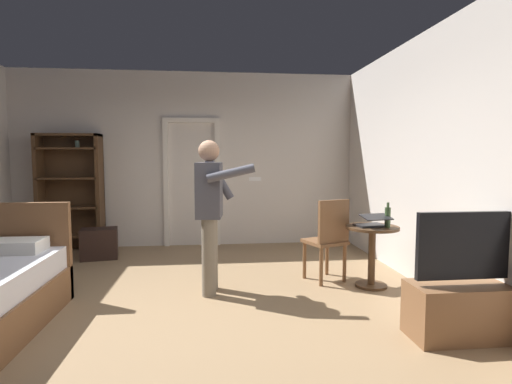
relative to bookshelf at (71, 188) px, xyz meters
The scene contains 12 objects.
ground_plane 3.45m from the bookshelf, 56.64° to the right, with size 6.44×6.44×0.00m, color #997A56.
wall_back 1.88m from the bookshelf, ahead, with size 5.82×0.12×2.88m, color silver.
wall_right 5.44m from the bookshelf, 30.62° to the right, with size 0.12×6.09×2.88m, color silver.
doorway_frame 1.91m from the bookshelf, ahead, with size 0.93×0.08×2.13m.
bookshelf is the anchor object (origin of this frame).
tv_flatscreen 5.67m from the bookshelf, 40.10° to the right, with size 0.96×0.40×1.05m.
side_table 4.67m from the bookshelf, 29.52° to the right, with size 0.59×0.59×0.70m.
laptop 4.64m from the bookshelf, 30.12° to the right, with size 0.37×0.38×0.15m.
bottle_on_table 4.80m from the bookshelf, 29.53° to the right, with size 0.06×0.06×0.28m.
wooden_chair 4.16m from the bookshelf, 29.78° to the right, with size 0.54×0.54×0.99m.
person_blue_shirt 3.18m from the bookshelf, 45.95° to the right, with size 0.68×0.59×1.66m.
suitcase_dark 1.15m from the bookshelf, 47.03° to the right, with size 0.51×0.34×0.45m, color black.
Camera 1 is at (0.41, -3.84, 1.47)m, focal length 28.12 mm.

